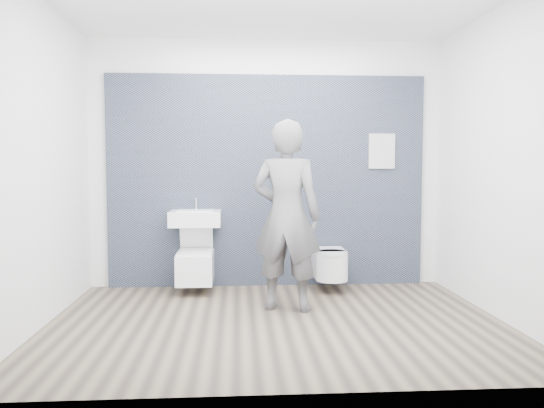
{
  "coord_description": "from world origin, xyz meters",
  "views": [
    {
      "loc": [
        -0.34,
        -4.58,
        1.36
      ],
      "look_at": [
        0.0,
        0.6,
        1.0
      ],
      "focal_mm": 35.0,
      "sensor_mm": 36.0,
      "label": 1
    }
  ],
  "objects": [
    {
      "name": "visitor",
      "position": [
        0.12,
        0.39,
        0.9
      ],
      "size": [
        0.76,
        0.61,
        1.8
      ],
      "primitive_type": "imported",
      "rotation": [
        0.0,
        0.0,
        2.84
      ],
      "color": "#5B5B5F",
      "rests_on": "ground"
    },
    {
      "name": "toilet_square",
      "position": [
        -0.8,
        1.17,
        0.3
      ],
      "size": [
        0.39,
        0.56,
        0.74
      ],
      "color": "white",
      "rests_on": "ground"
    },
    {
      "name": "info_placard",
      "position": [
        1.32,
        1.43,
        0.0
      ],
      "size": [
        0.3,
        0.03,
        0.4
      ],
      "primitive_type": "cube",
      "color": "white",
      "rests_on": "ground"
    },
    {
      "name": "room_shell",
      "position": [
        0.0,
        0.0,
        1.74
      ],
      "size": [
        4.0,
        4.0,
        4.0
      ],
      "color": "silver",
      "rests_on": "ground"
    },
    {
      "name": "tile_wall",
      "position": [
        0.0,
        1.47,
        0.0
      ],
      "size": [
        3.6,
        0.06,
        2.4
      ],
      "primitive_type": "cube",
      "color": "black",
      "rests_on": "ground"
    },
    {
      "name": "ground",
      "position": [
        0.0,
        0.0,
        0.0
      ],
      "size": [
        4.0,
        4.0,
        0.0
      ],
      "primitive_type": "plane",
      "color": "brown",
      "rests_on": "ground"
    },
    {
      "name": "washbasin",
      "position": [
        -0.8,
        1.23,
        0.81
      ],
      "size": [
        0.55,
        0.42,
        0.42
      ],
      "color": "white",
      "rests_on": "ground"
    },
    {
      "name": "toilet_rounded",
      "position": [
        0.68,
        1.14,
        0.29
      ],
      "size": [
        0.35,
        0.59,
        0.32
      ],
      "color": "white",
      "rests_on": "ground"
    }
  ]
}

